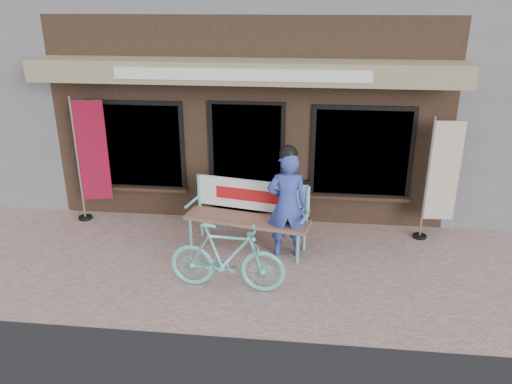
# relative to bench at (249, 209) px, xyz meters

# --- Properties ---
(ground) EXTENTS (70.00, 70.00, 0.00)m
(ground) POSITION_rel_bench_xyz_m (-0.17, -0.94, -0.65)
(ground) COLOR #C19B94
(ground) RESTS_ON ground
(storefront) EXTENTS (7.00, 6.77, 6.00)m
(storefront) POSITION_rel_bench_xyz_m (-0.17, 4.02, 2.35)
(storefront) COLOR black
(storefront) RESTS_ON ground
(bench) EXTENTS (2.09, 0.91, 1.10)m
(bench) POSITION_rel_bench_xyz_m (0.00, 0.00, 0.00)
(bench) COLOR #68CBC5
(bench) RESTS_ON ground
(person) EXTENTS (0.66, 0.47, 1.82)m
(person) POSITION_rel_bench_xyz_m (0.63, -0.25, 0.25)
(person) COLOR #3247AF
(person) RESTS_ON ground
(bicycle) EXTENTS (1.68, 0.58, 0.99)m
(bicycle) POSITION_rel_bench_xyz_m (-0.14, -1.35, -0.15)
(bicycle) COLOR #68CBC5
(bicycle) RESTS_ON ground
(nobori_red) EXTENTS (0.68, 0.30, 2.29)m
(nobori_red) POSITION_rel_bench_xyz_m (-2.95, 0.76, 0.53)
(nobori_red) COLOR gray
(nobori_red) RESTS_ON ground
(nobori_cream) EXTENTS (0.62, 0.24, 2.12)m
(nobori_cream) POSITION_rel_bench_xyz_m (3.09, 0.62, 0.45)
(nobori_cream) COLOR gray
(nobori_cream) RESTS_ON ground
(menu_stand) EXTENTS (0.41, 0.10, 0.82)m
(menu_stand) POSITION_rel_bench_xyz_m (0.77, 0.99, -0.23)
(menu_stand) COLOR black
(menu_stand) RESTS_ON ground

